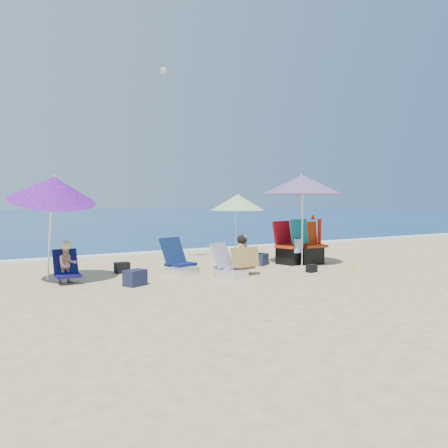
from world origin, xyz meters
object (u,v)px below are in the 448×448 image
umbrella_blue (53,189)px  camp_chair_right (292,248)px  person_center (243,256)px  seagull (163,71)px  chair_rainbow (229,268)px  person_left (67,264)px  umbrella_striped (238,202)px  camp_chair_left (309,251)px  chair_navy (179,265)px  umbrella_turquoise (302,185)px  furled_umbrella (318,236)px

umbrella_blue → camp_chair_right: bearing=-2.1°
person_center → seagull: seagull is taller
chair_rainbow → person_left: bearing=161.4°
chair_rainbow → camp_chair_right: bearing=20.0°
umbrella_striped → seagull: size_ratio=2.48×
umbrella_blue → camp_chair_left: bearing=-3.1°
seagull → umbrella_blue: bearing=-160.4°
chair_rainbow → chair_navy: bearing=130.1°
umbrella_blue → person_left: 1.51m
camp_chair_left → seagull: size_ratio=1.48×
chair_navy → seagull: (0.12, 1.17, 4.60)m
umbrella_blue → camp_chair_left: umbrella_blue is taller
chair_navy → camp_chair_right: 3.19m
person_center → umbrella_turquoise: bearing=13.9°
umbrella_blue → person_center: bearing=-15.4°
furled_umbrella → person_left: bearing=177.9°
umbrella_striped → person_left: size_ratio=2.14×
camp_chair_left → person_left: size_ratio=1.28×
umbrella_blue → seagull: (2.74, 0.98, 2.93)m
umbrella_striped → camp_chair_right: 1.88m
chair_navy → person_center: size_ratio=1.10×
umbrella_striped → umbrella_blue: umbrella_blue is taller
chair_rainbow → person_left: 3.32m
umbrella_turquoise → seagull: seagull is taller
umbrella_turquoise → umbrella_striped: size_ratio=1.33×
umbrella_striped → camp_chair_right: size_ratio=1.56×
umbrella_blue → furled_umbrella: umbrella_blue is taller
chair_navy → umbrella_turquoise: bearing=-5.7°
umbrella_turquoise → camp_chair_left: umbrella_turquoise is taller
furled_umbrella → chair_navy: furled_umbrella is taller
camp_chair_left → camp_chair_right: bearing=164.7°
camp_chair_right → seagull: seagull is taller
umbrella_striped → seagull: bearing=155.0°
umbrella_turquoise → chair_navy: size_ratio=2.47×
umbrella_blue → chair_rainbow: umbrella_blue is taller
person_center → person_left: size_ratio=1.05×
umbrella_striped → person_center: 1.82m
umbrella_blue → seagull: 4.13m
furled_umbrella → person_center: 3.01m
umbrella_blue → chair_navy: (2.62, -0.20, -1.67)m
camp_chair_right → seagull: size_ratio=1.59×
chair_navy → camp_chair_right: bearing=-0.3°
furled_umbrella → camp_chair_left: furled_umbrella is taller
umbrella_striped → furled_umbrella: (2.26, -0.46, -0.90)m
umbrella_striped → camp_chair_left: umbrella_striped is taller
chair_navy → chair_rainbow: chair_navy is taller
person_center → seagull: bearing=117.1°
furled_umbrella → camp_chair_left: size_ratio=1.17×
camp_chair_left → chair_rainbow: bearing=-165.5°
umbrella_striped → seagull: 3.69m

